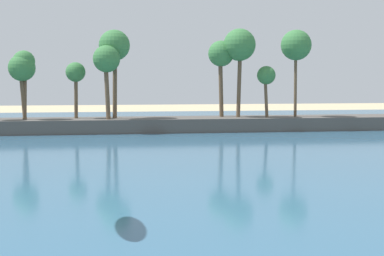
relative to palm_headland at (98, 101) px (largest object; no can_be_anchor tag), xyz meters
name	(u,v)px	position (x,y,z in m)	size (l,w,h in m)	color
sea	(136,138)	(4.57, -6.47, -3.92)	(220.00, 93.23, 0.06)	#33607F
palm_headland	(98,101)	(0.00, 0.00, 0.00)	(115.05, 6.65, 13.48)	#514C47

